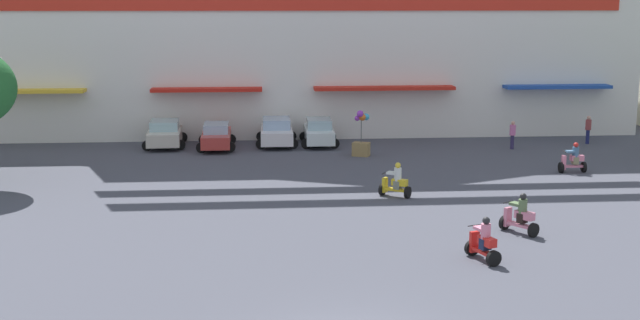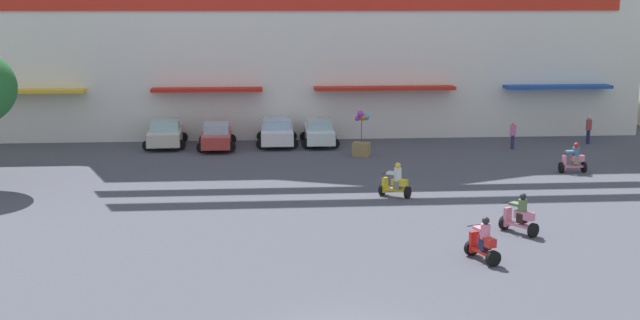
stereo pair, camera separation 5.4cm
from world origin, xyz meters
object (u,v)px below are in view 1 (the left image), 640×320
(scooter_rider_1, at_px, (573,160))
(pedestrian_0, at_px, (513,133))
(balloon_vendor_cart, at_px, (361,137))
(scooter_rider_3, at_px, (520,216))
(scooter_rider_0, at_px, (483,242))
(parked_car_2, at_px, (277,132))
(parked_car_1, at_px, (216,136))
(parked_car_0, at_px, (165,133))
(parked_car_3, at_px, (319,132))
(pedestrian_1, at_px, (588,128))
(scooter_rider_4, at_px, (396,183))

(scooter_rider_1, bearing_deg, pedestrian_0, 98.43)
(balloon_vendor_cart, bearing_deg, scooter_rider_3, -75.97)
(scooter_rider_0, bearing_deg, parked_car_2, 105.57)
(parked_car_1, distance_m, parked_car_2, 3.60)
(scooter_rider_1, bearing_deg, parked_car_1, 155.83)
(parked_car_0, relative_size, scooter_rider_1, 2.88)
(parked_car_1, distance_m, pedestrian_0, 17.02)
(parked_car_0, height_order, parked_car_3, parked_car_3)
(parked_car_1, relative_size, scooter_rider_1, 2.83)
(pedestrian_0, distance_m, pedestrian_1, 5.23)
(balloon_vendor_cart, bearing_deg, parked_car_1, 159.94)
(parked_car_2, distance_m, scooter_rider_4, 14.04)
(scooter_rider_0, relative_size, pedestrian_0, 0.94)
(scooter_rider_4, relative_size, balloon_vendor_cart, 0.60)
(scooter_rider_1, distance_m, balloon_vendor_cart, 11.14)
(parked_car_3, distance_m, balloon_vendor_cart, 4.16)
(parked_car_3, relative_size, balloon_vendor_cart, 1.58)
(parked_car_1, relative_size, pedestrian_1, 2.54)
(pedestrian_1, bearing_deg, pedestrian_0, -164.82)
(pedestrian_1, bearing_deg, scooter_rider_0, -120.46)
(scooter_rider_4, bearing_deg, scooter_rider_0, -81.41)
(scooter_rider_4, relative_size, pedestrian_0, 0.95)
(parked_car_3, relative_size, scooter_rider_0, 2.66)
(pedestrian_0, height_order, balloon_vendor_cart, balloon_vendor_cart)
(balloon_vendor_cart, bearing_deg, parked_car_3, 119.54)
(parked_car_3, bearing_deg, pedestrian_1, -2.95)
(parked_car_0, height_order, pedestrian_1, pedestrian_1)
(parked_car_3, bearing_deg, scooter_rider_4, -79.92)
(parked_car_2, relative_size, parked_car_3, 1.08)
(scooter_rider_4, xyz_separation_m, pedestrian_1, (13.71, 12.17, 0.35))
(parked_car_1, height_order, balloon_vendor_cart, balloon_vendor_cart)
(scooter_rider_0, distance_m, balloon_vendor_cart, 18.32)
(parked_car_2, relative_size, scooter_rider_3, 2.84)
(parked_car_2, distance_m, scooter_rider_1, 16.96)
(scooter_rider_0, bearing_deg, balloon_vendor_cart, 95.02)
(scooter_rider_0, distance_m, pedestrian_0, 20.98)
(parked_car_3, xyz_separation_m, balloon_vendor_cart, (2.04, -3.61, 0.28))
(parked_car_2, height_order, scooter_rider_4, parked_car_2)
(parked_car_3, xyz_separation_m, pedestrian_1, (16.02, -0.82, 0.19))
(parked_car_0, bearing_deg, parked_car_3, -1.63)
(scooter_rider_3, distance_m, balloon_vendor_cart, 15.73)
(parked_car_0, bearing_deg, scooter_rider_3, -52.13)
(parked_car_0, relative_size, pedestrian_0, 2.70)
(parked_car_1, xyz_separation_m, balloon_vendor_cart, (8.03, -2.93, 0.31))
(parked_car_0, xyz_separation_m, pedestrian_1, (25.03, -1.08, 0.19))
(parked_car_1, bearing_deg, scooter_rider_3, -56.94)
(parked_car_1, height_order, pedestrian_0, pedestrian_0)
(parked_car_0, bearing_deg, parked_car_1, -17.12)
(parked_car_1, bearing_deg, parked_car_3, 6.45)
(scooter_rider_0, height_order, scooter_rider_1, scooter_rider_0)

